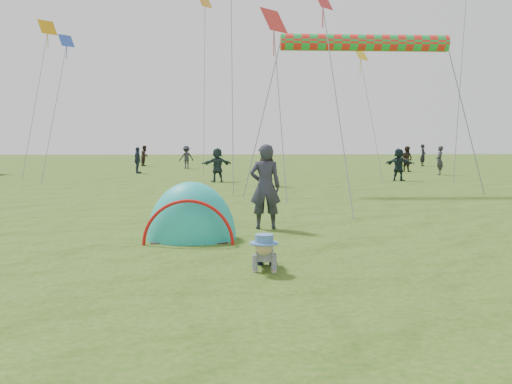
{
  "coord_description": "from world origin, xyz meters",
  "views": [
    {
      "loc": [
        -1.6,
        -8.93,
        2.04
      ],
      "look_at": [
        -0.97,
        2.32,
        1.0
      ],
      "focal_mm": 40.0,
      "sensor_mm": 36.0,
      "label": 1
    }
  ],
  "objects": [
    {
      "name": "crowd_person_3",
      "position": [
        -4.26,
        31.26,
        0.81
      ],
      "size": [
        1.19,
        0.93,
        1.61
      ],
      "primitive_type": "imported",
      "rotation": [
        0.0,
        0.0,
        3.51
      ],
      "color": "#282931",
      "rests_on": "ground"
    },
    {
      "name": "crowd_person_5",
      "position": [
        7.02,
        18.8,
        0.81
      ],
      "size": [
        1.45,
        1.33,
        1.61
      ],
      "primitive_type": "imported",
      "rotation": [
        0.0,
        0.0,
        2.44
      ],
      "color": "#19272F",
      "rests_on": "ground"
    },
    {
      "name": "crowd_person_12",
      "position": [
        13.59,
        33.92,
        0.84
      ],
      "size": [
        0.68,
        0.74,
        1.69
      ],
      "primitive_type": "imported",
      "rotation": [
        0.0,
        0.0,
        0.99
      ],
      "color": "black",
      "rests_on": "ground"
    },
    {
      "name": "diamond_kite_1",
      "position": [
        -11.63,
        24.83,
        8.41
      ],
      "size": [
        1.02,
        1.02,
        0.83
      ],
      "primitive_type": "plane",
      "rotation": [
        1.05,
        0.0,
        0.79
      ],
      "color": "orange"
    },
    {
      "name": "diamond_kite_0",
      "position": [
        0.4,
        14.14,
        6.76
      ],
      "size": [
        1.18,
        1.18,
        0.97
      ],
      "primitive_type": "plane",
      "rotation": [
        1.05,
        0.0,
        0.79
      ],
      "color": "red"
    },
    {
      "name": "crowd_person_13",
      "position": [
        9.97,
        26.67,
        0.81
      ],
      "size": [
        0.95,
        1.0,
        1.62
      ],
      "primitive_type": "imported",
      "rotation": [
        0.0,
        0.0,
        2.15
      ],
      "color": "black",
      "rests_on": "ground"
    },
    {
      "name": "crowd_person_14",
      "position": [
        -6.83,
        25.8,
        0.8
      ],
      "size": [
        0.49,
        0.97,
        1.59
      ],
      "primitive_type": "imported",
      "rotation": [
        0.0,
        0.0,
        1.45
      ],
      "color": "#283347",
      "rests_on": "ground"
    },
    {
      "name": "crowd_person_11",
      "position": [
        -1.94,
        18.71,
        0.82
      ],
      "size": [
        1.59,
        0.97,
        1.64
      ],
      "primitive_type": "imported",
      "rotation": [
        0.0,
        0.0,
        3.49
      ],
      "color": "#283840",
      "rests_on": "ground"
    },
    {
      "name": "standing_adult",
      "position": [
        -0.67,
        3.97,
        0.97
      ],
      "size": [
        0.72,
        0.48,
        1.94
      ],
      "primitive_type": "imported",
      "rotation": [
        0.0,
        0.0,
        3.12
      ],
      "color": "#2B2A37",
      "rests_on": "ground"
    },
    {
      "name": "diamond_kite_2",
      "position": [
        5.87,
        22.42,
        6.77
      ],
      "size": [
        1.0,
        1.0,
        0.82
      ],
      "primitive_type": "plane",
      "rotation": [
        1.05,
        0.0,
        0.79
      ],
      "color": "yellow"
    },
    {
      "name": "crowd_person_6",
      "position": [
        10.85,
        23.41,
        0.84
      ],
      "size": [
        0.58,
        0.71,
        1.67
      ],
      "primitive_type": "imported",
      "rotation": [
        0.0,
        0.0,
        4.38
      ],
      "color": "#2A2932",
      "rests_on": "ground"
    },
    {
      "name": "ground",
      "position": [
        0.0,
        0.0,
        0.0
      ],
      "size": [
        140.0,
        140.0,
        0.0
      ],
      "primitive_type": "plane",
      "color": "#244E0F"
    },
    {
      "name": "diamond_kite_4",
      "position": [
        -9.98,
        22.55,
        7.29
      ],
      "size": [
        0.81,
        0.81,
        0.66
      ],
      "primitive_type": "plane",
      "rotation": [
        1.05,
        0.0,
        0.79
      ],
      "color": "blue"
    },
    {
      "name": "diamond_kite_8",
      "position": [
        -2.81,
        29.43,
        11.03
      ],
      "size": [
        0.98,
        0.98,
        0.8
      ],
      "primitive_type": "plane",
      "rotation": [
        1.05,
        0.0,
        0.79
      ],
      "color": "gold"
    },
    {
      "name": "crawling_toddler",
      "position": [
        -0.97,
        -0.18,
        0.31
      ],
      "size": [
        0.66,
        0.87,
        0.62
      ],
      "primitive_type": null,
      "rotation": [
        0.0,
        0.0,
        -0.12
      ],
      "color": "black",
      "rests_on": "ground"
    },
    {
      "name": "crowd_person_10",
      "position": [
        0.25,
        16.02,
        0.89
      ],
      "size": [
        1.04,
        0.98,
        1.79
      ],
      "primitive_type": "imported",
      "rotation": [
        0.0,
        0.0,
        2.49
      ],
      "color": "black",
      "rests_on": "ground"
    },
    {
      "name": "rainbow_tube_kite",
      "position": [
        3.81,
        13.15,
        5.75
      ],
      "size": [
        6.49,
        0.64,
        0.64
      ],
      "primitive_type": "cylinder",
      "rotation": [
        0.0,
        1.57,
        0.0
      ],
      "color": "red"
    },
    {
      "name": "popup_tent",
      "position": [
        -2.28,
        2.69,
        0.0
      ],
      "size": [
        1.89,
        1.58,
        2.37
      ],
      "primitive_type": "ellipsoid",
      "rotation": [
        0.0,
        0.0,
        -0.04
      ],
      "color": "#0FA1A0",
      "rests_on": "ground"
    },
    {
      "name": "diamond_kite_6",
      "position": [
        1.73,
        10.45,
        6.68
      ],
      "size": [
        0.76,
        0.76,
        0.62
      ],
      "primitive_type": "plane",
      "rotation": [
        1.05,
        0.0,
        0.79
      ],
      "color": "red"
    },
    {
      "name": "crowd_person_7",
      "position": [
        -7.71,
        35.39,
        0.79
      ],
      "size": [
        0.79,
        0.9,
        1.58
      ],
      "primitive_type": "imported",
      "rotation": [
        0.0,
        0.0,
        1.29
      ],
      "color": "black",
      "rests_on": "ground"
    }
  ]
}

